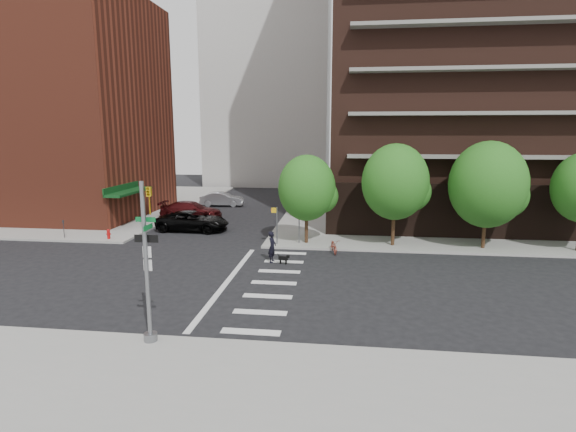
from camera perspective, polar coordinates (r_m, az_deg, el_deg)
The scene contains 18 objects.
ground at distance 24.62m, azimuth -8.78°, elevation -8.12°, with size 120.00×120.00×0.00m, color black.
sidewalk_ne at distance 48.61m, azimuth 23.69°, elevation 0.46°, with size 39.00×33.00×0.15m, color gray.
sidewalk_nw at distance 55.96m, azimuth -26.68°, elevation 1.44°, with size 31.00×33.00×0.15m, color gray.
crosswalk at distance 24.13m, azimuth -3.67°, elevation -8.39°, with size 3.85×13.00×0.01m.
midrise_nw at distance 49.53m, azimuth -28.77°, elevation 11.95°, with size 21.40×15.50×20.00m.
tree_a at distance 31.25m, azimuth 2.39°, elevation 3.57°, with size 4.00×4.00×5.90m.
tree_b at distance 31.28m, azimuth 13.45°, elevation 4.23°, with size 4.50×4.50×6.65m.
tree_c at distance 32.50m, azimuth 24.03°, elevation 3.66°, with size 5.00×5.00×6.80m.
traffic_signal at distance 17.26m, azimuth -17.37°, elevation -7.21°, with size 0.90×0.75×6.00m.
pedestrian_signal at distance 31.20m, azimuth -0.81°, elevation -0.50°, with size 2.18×0.67×2.60m.
fire_hydrant at distance 35.44m, azimuth -21.84°, elevation -2.08°, with size 0.24×0.24×0.73m.
parking_meter at distance 37.17m, azimuth -26.61°, elevation -1.24°, with size 0.10×0.08×1.32m.
parked_car_black at distance 37.04m, azimuth -12.01°, elevation -0.63°, with size 5.77×2.66×1.60m, color black.
parked_car_maroon at distance 42.11m, azimuth -12.20°, elevation 0.71°, with size 5.64×2.29×1.64m, color #450F11.
parked_car_silver at distance 49.06m, azimuth -8.39°, elevation 2.14°, with size 4.64×1.62×1.53m, color #A6A8AE.
scooter at distance 29.84m, azimuth 5.86°, elevation -3.79°, with size 0.62×1.78×0.94m, color maroon.
dog_walker at distance 27.47m, azimuth -2.02°, elevation -3.94°, with size 0.46×0.70×1.92m, color black.
dog at distance 27.20m, azimuth -0.53°, elevation -5.39°, with size 0.69×0.33×0.57m.
Camera 1 is at (6.55, -22.41, 7.81)m, focal length 28.00 mm.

